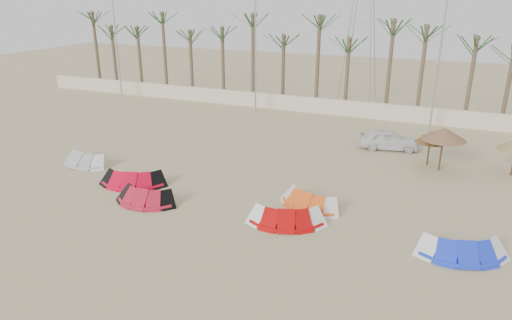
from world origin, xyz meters
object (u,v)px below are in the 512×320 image
at_px(kite_grey, 87,156).
at_px(parasol_mid, 444,134).
at_px(parasol_left, 431,137).
at_px(car, 389,140).
at_px(kite_red_left, 136,176).
at_px(kite_red_right, 289,213).
at_px(kite_red_mid, 149,194).
at_px(kite_blue, 463,244).
at_px(kite_orange, 310,197).

height_order(kite_grey, parasol_mid, parasol_mid).
distance_m(parasol_left, car, 3.44).
distance_m(kite_grey, parasol_left, 20.36).
bearing_deg(kite_red_left, car, 43.81).
height_order(kite_red_right, car, car).
xyz_separation_m(kite_red_left, car, (11.62, 11.15, 0.23)).
xyz_separation_m(kite_red_left, kite_red_mid, (1.97, -1.65, -0.00)).
bearing_deg(kite_red_right, kite_red_mid, -174.17).
bearing_deg(parasol_left, kite_blue, -79.10).
relative_size(kite_grey, kite_blue, 0.94).
bearing_deg(kite_red_mid, kite_red_left, 140.04).
bearing_deg(kite_orange, kite_red_mid, -159.93).
relative_size(kite_red_left, kite_red_right, 1.03).
xyz_separation_m(kite_red_mid, parasol_mid, (12.88, 10.04, 1.78)).
distance_m(kite_red_left, kite_orange, 9.41).
distance_m(kite_red_mid, parasol_mid, 16.43).
distance_m(kite_red_left, kite_blue, 16.08).
bearing_deg(parasol_left, kite_red_right, -117.50).
relative_size(kite_blue, car, 0.97).
bearing_deg(kite_blue, kite_orange, 164.73).
bearing_deg(kite_red_left, parasol_left, 32.72).
bearing_deg(kite_orange, kite_grey, 178.47).
bearing_deg(car, parasol_mid, -141.76).
distance_m(kite_blue, car, 12.74).
xyz_separation_m(kite_blue, parasol_mid, (-1.22, 9.18, 1.78)).
relative_size(kite_red_left, parasol_mid, 1.48).
xyz_separation_m(kite_grey, kite_orange, (14.00, -0.37, -0.00)).
height_order(kite_red_mid, kite_orange, same).
xyz_separation_m(kite_grey, parasol_left, (18.81, 7.68, 1.30)).
xyz_separation_m(kite_grey, kite_blue, (20.71, -2.21, 0.00)).
bearing_deg(car, kite_red_mid, 131.78).
distance_m(kite_red_left, parasol_left, 16.88).
distance_m(kite_red_left, car, 16.11).
bearing_deg(kite_red_left, kite_red_right, -5.99).
xyz_separation_m(kite_red_mid, kite_orange, (7.38, 2.70, 0.00)).
bearing_deg(kite_red_right, kite_blue, 1.21).
xyz_separation_m(kite_red_left, kite_orange, (9.35, 1.05, -0.00)).
xyz_separation_m(kite_red_mid, parasol_left, (12.19, 10.75, 1.31)).
bearing_deg(kite_grey, parasol_left, 22.20).
height_order(kite_red_left, kite_red_right, same).
xyz_separation_m(kite_grey, kite_red_mid, (6.62, -3.07, -0.00)).
xyz_separation_m(kite_grey, kite_red_left, (4.65, -1.42, 0.00)).
xyz_separation_m(kite_red_right, parasol_left, (5.22, 10.04, 1.30)).
relative_size(kite_blue, parasol_left, 1.78).
height_order(kite_red_left, kite_orange, same).
relative_size(kite_red_right, car, 0.97).
relative_size(kite_red_mid, parasol_mid, 1.24).
bearing_deg(parasol_left, car, 141.05).
xyz_separation_m(kite_blue, parasol_left, (-1.90, 9.89, 1.30)).
distance_m(kite_red_right, parasol_mid, 11.18).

